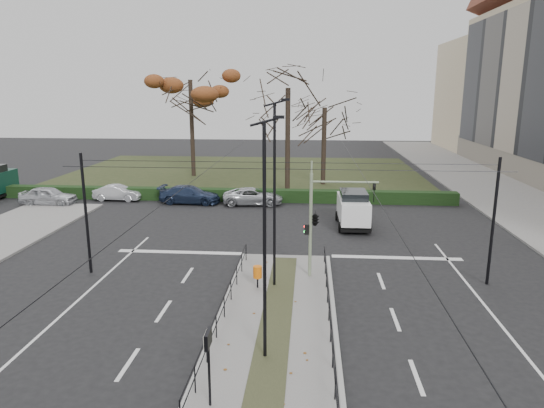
{
  "coord_description": "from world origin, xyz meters",
  "views": [
    {
      "loc": [
        1.2,
        -20.01,
        8.84
      ],
      "look_at": [
        -0.88,
        6.47,
        2.63
      ],
      "focal_mm": 32.0,
      "sensor_mm": 36.0,
      "label": 1
    }
  ],
  "objects": [
    {
      "name": "median_island",
      "position": [
        0.0,
        -2.5,
        0.07
      ],
      "size": [
        4.4,
        15.0,
        0.14
      ],
      "primitive_type": "cube",
      "color": "slate",
      "rests_on": "ground"
    },
    {
      "name": "streetlamp_median_far",
      "position": [
        -0.3,
        0.79,
        4.41
      ],
      "size": [
        0.7,
        0.14,
        8.4
      ],
      "color": "black",
      "rests_on": "median_island"
    },
    {
      "name": "white_van",
      "position": [
        4.13,
        11.57,
        1.25
      ],
      "size": [
        2.13,
        4.52,
        2.4
      ],
      "color": "white",
      "rests_on": "ground"
    },
    {
      "name": "park",
      "position": [
        -6.0,
        32.0,
        0.05
      ],
      "size": [
        38.0,
        26.0,
        0.1
      ],
      "primitive_type": "cube",
      "color": "#272F17",
      "rests_on": "ground"
    },
    {
      "name": "hedge",
      "position": [
        -6.0,
        18.6,
        0.5
      ],
      "size": [
        38.0,
        1.0,
        1.0
      ],
      "primitive_type": "cube",
      "color": "black",
      "rests_on": "ground"
    },
    {
      "name": "parked_car_fourth",
      "position": [
        -3.25,
        17.43,
        0.66
      ],
      "size": [
        4.92,
        2.57,
        1.32
      ],
      "primitive_type": "imported",
      "rotation": [
        0.0,
        0.0,
        1.65
      ],
      "color": "#B4B6BC",
      "rests_on": "ground"
    },
    {
      "name": "traffic_light",
      "position": [
        1.58,
        2.1,
        3.05
      ],
      "size": [
        3.4,
        1.93,
        5.0
      ],
      "color": "gray",
      "rests_on": "median_island"
    },
    {
      "name": "sidewalk_east",
      "position": [
        18.0,
        22.0,
        0.07
      ],
      "size": [
        8.0,
        90.0,
        0.14
      ],
      "primitive_type": "cube",
      "color": "slate",
      "rests_on": "ground"
    },
    {
      "name": "median_railing",
      "position": [
        0.0,
        -2.6,
        0.98
      ],
      "size": [
        4.14,
        13.24,
        0.92
      ],
      "color": "black",
      "rests_on": "median_island"
    },
    {
      "name": "parked_car_third",
      "position": [
        -8.38,
        17.46,
        0.71
      ],
      "size": [
        4.99,
        2.23,
        1.42
      ],
      "primitive_type": "imported",
      "rotation": [
        0.0,
        0.0,
        1.52
      ],
      "color": "#1F2C48",
      "rests_on": "ground"
    },
    {
      "name": "bare_tree_near",
      "position": [
        -0.78,
        22.92,
        8.44
      ],
      "size": [
        6.88,
        6.88,
        11.96
      ],
      "color": "black",
      "rests_on": "park"
    },
    {
      "name": "streetlamp_median_near",
      "position": [
        -0.17,
        -5.37,
        4.2
      ],
      "size": [
        0.67,
        0.14,
        7.99
      ],
      "color": "black",
      "rests_on": "median_island"
    },
    {
      "name": "parked_car_second",
      "position": [
        -14.56,
        18.0,
        0.64
      ],
      "size": [
        3.92,
        1.46,
        1.28
      ],
      "primitive_type": "imported",
      "rotation": [
        0.0,
        0.0,
        1.54
      ],
      "color": "#B4B6BC",
      "rests_on": "ground"
    },
    {
      "name": "bare_tree_center",
      "position": [
        2.51,
        26.12,
        6.81
      ],
      "size": [
        6.99,
        6.99,
        9.62
      ],
      "color": "black",
      "rests_on": "park"
    },
    {
      "name": "info_panel",
      "position": [
        -1.51,
        -8.08,
        1.94
      ],
      "size": [
        0.13,
        0.6,
        2.29
      ],
      "color": "black",
      "rests_on": "median_island"
    },
    {
      "name": "parked_car_first",
      "position": [
        -19.39,
        15.92,
        0.74
      ],
      "size": [
        4.37,
        1.79,
        1.48
      ],
      "primitive_type": "imported",
      "rotation": [
        0.0,
        0.0,
        1.58
      ],
      "color": "#B4B6BC",
      "rests_on": "ground"
    },
    {
      "name": "litter_bin",
      "position": [
        -1.06,
        0.43,
        0.87
      ],
      "size": [
        0.4,
        0.4,
        1.02
      ],
      "color": "black",
      "rests_on": "median_island"
    },
    {
      "name": "rust_tree",
      "position": [
        -11.04,
        29.88,
        9.93
      ],
      "size": [
        8.17,
        8.17,
        12.95
      ],
      "color": "black",
      "rests_on": "park"
    },
    {
      "name": "ground",
      "position": [
        0.0,
        0.0,
        0.0
      ],
      "size": [
        140.0,
        140.0,
        0.0
      ],
      "primitive_type": "plane",
      "color": "black",
      "rests_on": "ground"
    },
    {
      "name": "catenary",
      "position": [
        0.0,
        1.62,
        3.42
      ],
      "size": [
        20.0,
        34.0,
        6.0
      ],
      "color": "black",
      "rests_on": "ground"
    }
  ]
}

